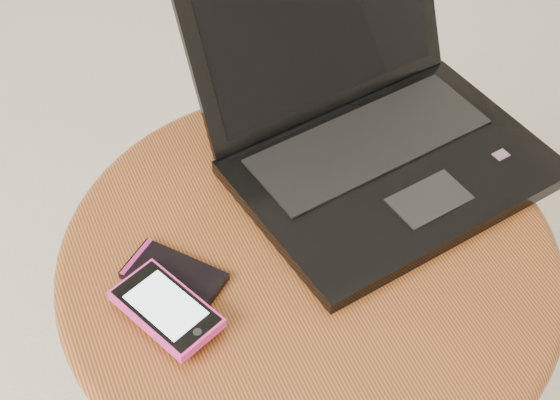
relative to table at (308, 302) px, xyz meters
name	(u,v)px	position (x,y,z in m)	size (l,w,h in m)	color
table	(308,302)	(0.00, 0.00, 0.00)	(0.59, 0.59, 0.47)	#4F291A
laptop	(371,128)	(0.14, 0.12, 0.14)	(0.42, 0.41, 0.23)	black
phone_black	(174,276)	(-0.16, 0.02, 0.11)	(0.11, 0.12, 0.01)	black
phone_pink	(166,309)	(-0.18, -0.02, 0.12)	(0.11, 0.14, 0.01)	#FB34A5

